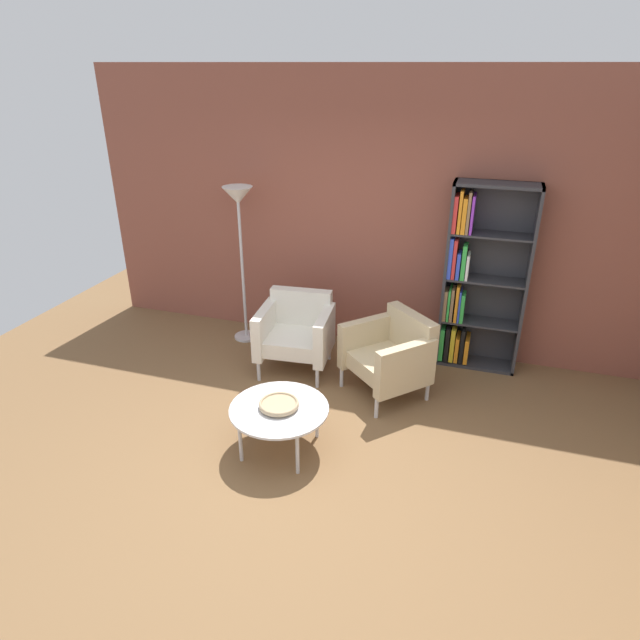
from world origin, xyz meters
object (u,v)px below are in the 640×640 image
at_px(coffee_table_low, 279,411).
at_px(armchair_corner_red, 296,331).
at_px(floor_lamp_torchiere, 239,215).
at_px(bookshelf_tall, 475,282).
at_px(armchair_by_bookshelf, 391,354).
at_px(decorative_bowl, 279,404).

height_order(coffee_table_low, armchair_corner_red, armchair_corner_red).
bearing_deg(floor_lamp_torchiere, bookshelf_tall, 4.48).
bearing_deg(armchair_corner_red, armchair_by_bookshelf, -15.37).
distance_m(decorative_bowl, floor_lamp_torchiere, 2.32).
bearing_deg(armchair_by_bookshelf, coffee_table_low, -78.22).
distance_m(armchair_by_bookshelf, armchair_corner_red, 1.03).
distance_m(coffee_table_low, floor_lamp_torchiere, 2.35).
bearing_deg(floor_lamp_torchiere, coffee_table_low, -57.56).
bearing_deg(bookshelf_tall, coffee_table_low, -124.45).
xyz_separation_m(bookshelf_tall, decorative_bowl, (-1.34, -1.96, -0.47)).
distance_m(bookshelf_tall, armchair_corner_red, 1.86).
bearing_deg(armchair_corner_red, floor_lamp_torchiere, 144.92).
relative_size(coffee_table_low, armchair_corner_red, 1.03).
distance_m(bookshelf_tall, coffee_table_low, 2.43).
xyz_separation_m(coffee_table_low, floor_lamp_torchiere, (-1.12, 1.76, 1.08)).
relative_size(armchair_by_bookshelf, armchair_corner_red, 1.22).
height_order(armchair_corner_red, floor_lamp_torchiere, floor_lamp_torchiere).
bearing_deg(decorative_bowl, armchair_corner_red, 104.27).
height_order(bookshelf_tall, coffee_table_low, bookshelf_tall).
bearing_deg(decorative_bowl, coffee_table_low, -45.00).
relative_size(coffee_table_low, armchair_by_bookshelf, 0.84).
xyz_separation_m(decorative_bowl, floor_lamp_torchiere, (-1.12, 1.76, 1.01)).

